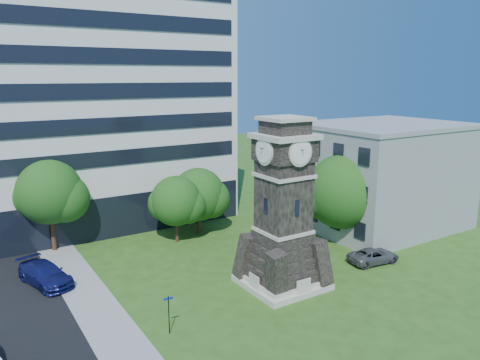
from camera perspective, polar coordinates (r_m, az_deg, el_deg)
ground at (r=32.11m, az=2.93°, el=-15.11°), size 160.00×160.00×0.00m
sidewalk at (r=32.61m, az=-16.84°, el=-15.16°), size 3.00×70.00×0.06m
clock_tower at (r=33.26m, az=5.28°, el=-4.31°), size 5.40×5.40×12.22m
office_tall at (r=50.77m, az=-17.44°, el=11.25°), size 26.20×15.11×28.60m
office_low at (r=48.94m, az=16.86°, el=0.60°), size 15.20×12.20×10.40m
car_street_north at (r=37.58m, az=-22.68°, el=-10.54°), size 3.63×5.78×1.56m
car_east_lot at (r=40.05m, az=15.97°, el=-8.87°), size 4.57×2.59×1.20m
park_bench at (r=35.34m, az=9.24°, el=-11.72°), size 1.71×0.46×0.88m
street_sign at (r=28.72m, az=-8.69°, el=-15.44°), size 0.57×0.06×2.39m
tree_nw at (r=42.98m, az=-22.09°, el=-1.64°), size 6.10×5.54×8.03m
tree_nc at (r=42.72m, az=-7.72°, el=-2.74°), size 5.02×4.56×6.14m
tree_ne at (r=44.81m, az=-5.03°, el=-1.95°), size 5.61×5.10×6.41m
tree_east at (r=42.88m, az=12.51°, el=-1.62°), size 7.38×6.71×8.16m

